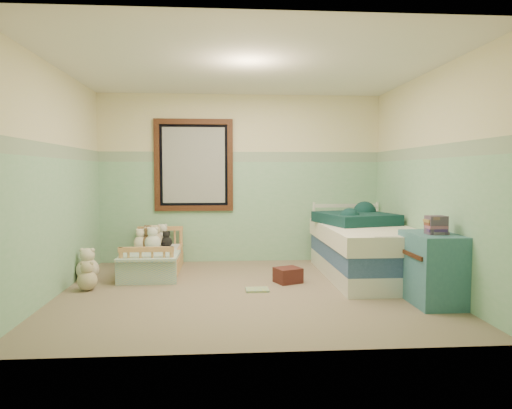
{
  "coord_description": "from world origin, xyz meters",
  "views": [
    {
      "loc": [
        -0.28,
        -5.16,
        1.35
      ],
      "look_at": [
        0.12,
        0.35,
        0.96
      ],
      "focal_mm": 32.48,
      "sensor_mm": 36.0,
      "label": 1
    }
  ],
  "objects": [
    {
      "name": "wall_front",
      "position": [
        0.0,
        -1.8,
        1.25
      ],
      "size": [
        4.2,
        0.04,
        2.5
      ],
      "primitive_type": "cube",
      "color": "beige",
      "rests_on": "floor"
    },
    {
      "name": "twin_boxspring",
      "position": [
        1.55,
        0.59,
        0.33
      ],
      "size": [
        1.02,
        2.03,
        0.22
      ],
      "primitive_type": "cube",
      "color": "navy",
      "rests_on": "twin_bed_frame"
    },
    {
      "name": "extra_plush_3",
      "position": [
        -1.27,
        1.16,
        0.39
      ],
      "size": [
        0.2,
        0.2,
        0.2
      ],
      "primitive_type": "sphere",
      "color": "brown",
      "rests_on": "toddler_mattress"
    },
    {
      "name": "plush_bed_white",
      "position": [
        -1.14,
        1.55,
        0.4
      ],
      "size": [
        0.21,
        0.21,
        0.21
      ],
      "primitive_type": "sphere",
      "color": "silver",
      "rests_on": "toddler_mattress"
    },
    {
      "name": "floor",
      "position": [
        0.0,
        0.0,
        -0.01
      ],
      "size": [
        4.2,
        3.6,
        0.02
      ],
      "primitive_type": "cube",
      "color": "#77684E",
      "rests_on": "ground"
    },
    {
      "name": "wall_right",
      "position": [
        2.1,
        0.0,
        1.25
      ],
      "size": [
        0.04,
        3.6,
        2.5
      ],
      "primitive_type": "cube",
      "color": "beige",
      "rests_on": "floor"
    },
    {
      "name": "wainscot_mint",
      "position": [
        0.0,
        1.79,
        0.75
      ],
      "size": [
        4.2,
        0.01,
        1.5
      ],
      "primitive_type": "cube",
      "color": "#7DB98A",
      "rests_on": "floor"
    },
    {
      "name": "extra_plush_0",
      "position": [
        -1.3,
        1.29,
        0.39
      ],
      "size": [
        0.21,
        0.21,
        0.21
      ],
      "primitive_type": "sphere",
      "color": "#C6B38B",
      "rests_on": "toddler_mattress"
    },
    {
      "name": "red_pillow",
      "position": [
        0.51,
        0.36,
        0.09
      ],
      "size": [
        0.37,
        0.35,
        0.18
      ],
      "primitive_type": "cube",
      "rotation": [
        0.0,
        0.0,
        0.4
      ],
      "color": "maroon",
      "rests_on": "floor"
    },
    {
      "name": "dresser",
      "position": [
        1.86,
        -0.62,
        0.36
      ],
      "size": [
        0.45,
        0.72,
        0.72
      ],
      "primitive_type": "cube",
      "color": "#356678",
      "rests_on": "floor"
    },
    {
      "name": "twin_mattress",
      "position": [
        1.55,
        0.59,
        0.55
      ],
      "size": [
        1.06,
        2.08,
        0.22
      ],
      "primitive_type": "cube",
      "color": "white",
      "rests_on": "twin_boxspring"
    },
    {
      "name": "border_strip",
      "position": [
        0.0,
        1.79,
        1.57
      ],
      "size": [
        4.2,
        0.01,
        0.15
      ],
      "primitive_type": "cube",
      "color": "#4E7A58",
      "rests_on": "wall_back"
    },
    {
      "name": "teal_blanket",
      "position": [
        1.5,
        0.89,
        0.73
      ],
      "size": [
        1.08,
        1.11,
        0.14
      ],
      "primitive_type": "cube",
      "rotation": [
        0.0,
        0.0,
        0.27
      ],
      "color": "#0E3335",
      "rests_on": "twin_mattress"
    },
    {
      "name": "plush_bed_brown",
      "position": [
        -1.34,
        1.55,
        0.39
      ],
      "size": [
        0.2,
        0.2,
        0.2
      ],
      "primitive_type": "sphere",
      "color": "brown",
      "rests_on": "toddler_mattress"
    },
    {
      "name": "extra_plush_1",
      "position": [
        -1.39,
        1.19,
        0.39
      ],
      "size": [
        0.19,
        0.19,
        0.19
      ],
      "primitive_type": "sphere",
      "color": "#EFE3C2",
      "rests_on": "toddler_mattress"
    },
    {
      "name": "patchwork_quilt",
      "position": [
        -1.19,
        0.64,
        0.31
      ],
      "size": [
        0.72,
        0.66,
        0.03
      ],
      "primitive_type": "cube",
      "color": "#6EAAD0",
      "rests_on": "toddler_mattress"
    },
    {
      "name": "book_stack",
      "position": [
        1.86,
        -0.69,
        0.82
      ],
      "size": [
        0.19,
        0.15,
        0.19
      ],
      "primitive_type": "cube",
      "rotation": [
        0.0,
        0.0,
        0.03
      ],
      "color": "brown",
      "rests_on": "dresser"
    },
    {
      "name": "floor_book",
      "position": [
        0.11,
        -0.0,
        0.01
      ],
      "size": [
        0.27,
        0.21,
        0.02
      ],
      "primitive_type": "cube",
      "rotation": [
        0.0,
        0.0,
        0.02
      ],
      "color": "yellow",
      "rests_on": "floor"
    },
    {
      "name": "extra_plush_2",
      "position": [
        -1.22,
        1.11,
        0.4
      ],
      "size": [
        0.21,
        0.21,
        0.21
      ],
      "primitive_type": "sphere",
      "color": "silver",
      "rests_on": "toddler_mattress"
    },
    {
      "name": "toddler_bed_frame",
      "position": [
        -1.19,
        1.05,
        0.09
      ],
      "size": [
        0.66,
        1.32,
        0.17
      ],
      "primitive_type": "cube",
      "color": "#C67C49",
      "rests_on": "floor"
    },
    {
      "name": "ceiling",
      "position": [
        0.0,
        0.0,
        2.51
      ],
      "size": [
        4.2,
        3.6,
        0.02
      ],
      "primitive_type": "cube",
      "color": "white",
      "rests_on": "wall_back"
    },
    {
      "name": "plush_bed_tan",
      "position": [
        -1.29,
        1.33,
        0.38
      ],
      "size": [
        0.18,
        0.18,
        0.18
      ],
      "primitive_type": "sphere",
      "color": "#C6B38B",
      "rests_on": "toddler_mattress"
    },
    {
      "name": "wall_back",
      "position": [
        0.0,
        1.8,
        1.25
      ],
      "size": [
        4.2,
        0.04,
        2.5
      ],
      "primitive_type": "cube",
      "color": "beige",
      "rests_on": "floor"
    },
    {
      "name": "window_blinds",
      "position": [
        -0.7,
        1.77,
        1.45
      ],
      "size": [
        0.92,
        0.01,
        1.12
      ],
      "primitive_type": "cube",
      "color": "beige",
      "rests_on": "window_frame"
    },
    {
      "name": "plush_bed_dark",
      "position": [
        -1.06,
        1.33,
        0.37
      ],
      "size": [
        0.16,
        0.16,
        0.16
      ],
      "primitive_type": "sphere",
      "color": "black",
      "rests_on": "toddler_mattress"
    },
    {
      "name": "twin_bed_frame",
      "position": [
        1.55,
        0.59,
        0.11
      ],
      "size": [
        1.02,
        2.03,
        0.22
      ],
      "primitive_type": "cube",
      "color": "white",
      "rests_on": "floor"
    },
    {
      "name": "plush_floor_tan",
      "position": [
        -1.82,
        0.16,
        0.11
      ],
      "size": [
        0.23,
        0.23,
        0.23
      ],
      "primitive_type": "sphere",
      "color": "#C6B38B",
      "rests_on": "floor"
    },
    {
      "name": "extra_plush_4",
      "position": [
        -1.22,
        1.34,
        0.4
      ],
      "size": [
        0.22,
        0.22,
        0.22
      ],
      "primitive_type": "sphere",
      "color": "#C6B38B",
      "rests_on": "toddler_mattress"
    },
    {
      "name": "toddler_mattress",
      "position": [
        -1.19,
        1.05,
        0.23
      ],
      "size": [
        0.61,
        1.27,
        0.12
      ],
      "primitive_type": "cube",
      "color": "silver",
      "rests_on": "toddler_bed_frame"
    },
    {
      "name": "plush_floor_cream",
      "position": [
        -1.95,
        0.63,
        0.14
      ],
      "size": [
        0.28,
        0.28,
        0.28
      ],
      "primitive_type": "sphere",
      "color": "#EFE3C2",
      "rests_on": "floor"
    },
    {
      "name": "wall_left",
      "position": [
        -2.1,
        0.0,
        1.25
      ],
      "size": [
        0.04,
        3.6,
        2.5
      ],
      "primitive_type": "cube",
      "color": "beige",
      "rests_on": "floor"
    },
    {
      "name": "window_frame",
      "position": [
        -0.7,
        1.76,
        1.45
      ],
      "size": [
        1.16,
        0.06,
        1.36
      ],
      "primitive_type": "cube",
      "color": "black",
      "rests_on": "wall_back"
    }
  ]
}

